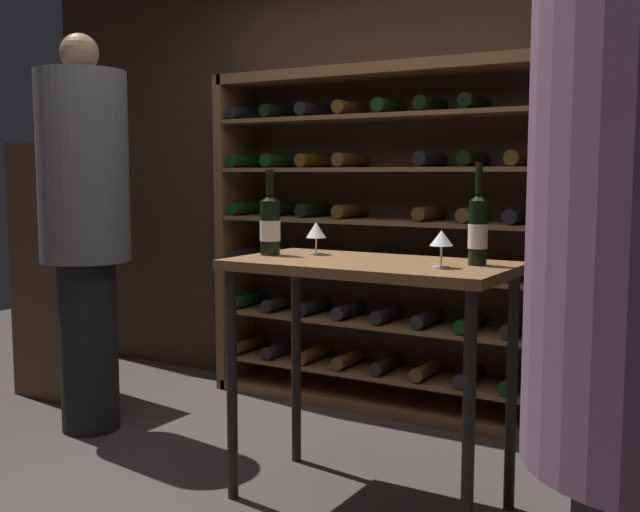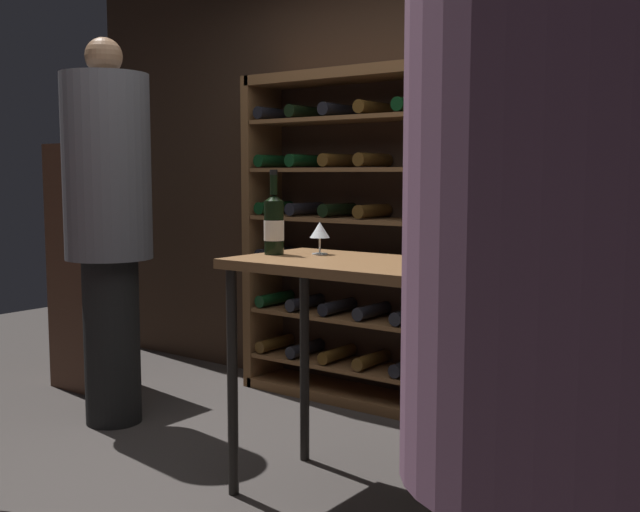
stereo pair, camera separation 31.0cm
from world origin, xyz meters
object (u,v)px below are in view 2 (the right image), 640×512
tasting_table (368,294)px  person_bystander_dark_jacket (108,213)px  display_cabinet (92,267)px  person_guest_khaki (566,315)px  wine_rack (426,246)px  wine_bottle_green_slim (474,230)px  wine_glass_stemmed_left (320,231)px  wine_glass_stemmed_right (434,241)px  wine_bottle_black_capsule (274,224)px

tasting_table → person_bystander_dark_jacket: bearing=177.8°
display_cabinet → person_guest_khaki: bearing=-27.2°
wine_rack → person_bystander_dark_jacket: (-1.29, -1.10, 0.18)m
wine_bottle_green_slim → wine_rack: bearing=126.4°
wine_bottle_green_slim → tasting_table: bearing=-168.3°
person_guest_khaki → display_cabinet: (-3.60, 1.85, -0.37)m
wine_rack → wine_glass_stemmed_left: bearing=-86.0°
person_guest_khaki → wine_glass_stemmed_right: person_guest_khaki is taller
wine_rack → wine_glass_stemmed_right: size_ratio=17.75×
person_guest_khaki → wine_glass_stemmed_right: (-0.94, 1.34, -0.03)m
wine_bottle_black_capsule → wine_bottle_green_slim: wine_bottle_green_slim is taller
wine_bottle_black_capsule → wine_glass_stemmed_right: 0.79m
wine_rack → person_guest_khaki: 3.05m
wine_bottle_green_slim → wine_glass_stemmed_left: bearing=178.8°
wine_glass_stemmed_left → wine_bottle_green_slim: bearing=-1.2°
tasting_table → display_cabinet: display_cabinet is taller
tasting_table → wine_glass_stemmed_right: bearing=-11.0°
person_guest_khaki → wine_bottle_black_capsule: bearing=-49.3°
person_guest_khaki → tasting_table: bearing=-58.6°
tasting_table → person_guest_khaki: person_guest_khaki is taller
display_cabinet → wine_glass_stemmed_right: display_cabinet is taller
display_cabinet → tasting_table: bearing=-10.9°
tasting_table → person_guest_khaki: bearing=-48.0°
tasting_table → wine_bottle_green_slim: (0.41, 0.08, 0.27)m
person_bystander_dark_jacket → wine_bottle_black_capsule: 1.21m
display_cabinet → wine_glass_stemmed_right: size_ratio=11.01×
wine_bottle_black_capsule → wine_glass_stemmed_right: wine_bottle_black_capsule is taller
wine_bottle_black_capsule → person_guest_khaki: bearing=-38.7°
wine_glass_stemmed_left → tasting_table: bearing=-17.7°
wine_bottle_green_slim → person_bystander_dark_jacket: bearing=-179.4°
display_cabinet → wine_bottle_black_capsule: display_cabinet is taller
wine_bottle_green_slim → display_cabinet: bearing=172.4°
wine_rack → wine_glass_stemmed_left: size_ratio=17.64×
wine_rack → display_cabinet: 2.09m
tasting_table → wine_bottle_black_capsule: wine_bottle_black_capsule is taller
display_cabinet → wine_glass_stemmed_left: bearing=-9.9°
wine_rack → tasting_table: bearing=-71.7°
display_cabinet → wine_glass_stemmed_right: (2.67, -0.52, 0.34)m
person_guest_khaki → display_cabinet: bearing=-37.8°
tasting_table → wine_glass_stemmed_left: size_ratio=8.02×
tasting_table → wine_rack: bearing=108.3°
wine_glass_stemmed_left → person_guest_khaki: bearing=-43.7°
tasting_table → wine_glass_stemmed_right: (0.32, -0.06, 0.23)m
tasting_table → person_bystander_dark_jacket: size_ratio=0.55×
person_guest_khaki → wine_glass_stemmed_left: person_guest_khaki is taller
tasting_table → wine_bottle_black_capsule: (-0.47, -0.01, 0.26)m
wine_glass_stemmed_left → wine_rack: bearing=94.0°
wine_rack → person_bystander_dark_jacket: bearing=-139.6°
person_bystander_dark_jacket → person_guest_khaki: bearing=-54.9°
person_guest_khaki → display_cabinet: person_guest_khaki is taller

